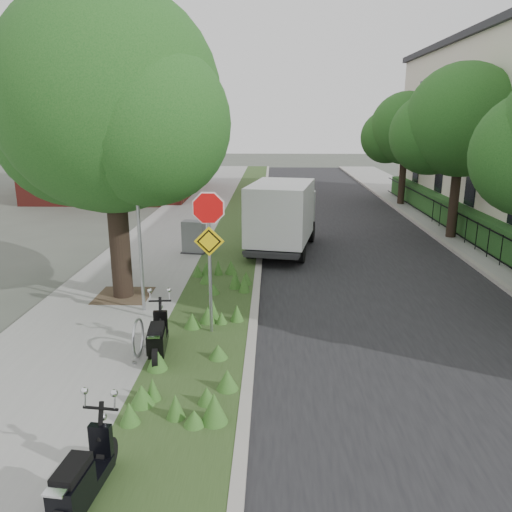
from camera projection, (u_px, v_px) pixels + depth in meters
The scene contains 20 objects.
ground at pixel (275, 349), 10.42m from camera, with size 120.00×120.00×0.00m, color #4C5147.
sidewalk_near at pixel (169, 236), 20.17m from camera, with size 3.50×60.00×0.12m, color gray.
verge at pixel (237, 236), 20.08m from camera, with size 2.00×60.00×0.12m, color #2F451D.
kerb_near at pixel (262, 237), 20.05m from camera, with size 0.20×60.00×0.13m, color #9E9991.
road at pixel (349, 239), 19.95m from camera, with size 7.00×60.00×0.01m, color black.
kerb_far at pixel (437, 238), 19.83m from camera, with size 0.20×60.00×0.13m, color #9E9991.
footpath_far at pixel (480, 238), 19.78m from camera, with size 3.20×60.00×0.12m, color gray.
street_tree_main at pixel (107, 112), 12.02m from camera, with size 6.21×5.54×7.66m.
bare_post at pixel (139, 230), 11.68m from camera, with size 0.08×0.08×4.00m.
bike_hoop at pixel (138, 338), 9.79m from camera, with size 0.06×0.78×0.77m.
sign_assembly at pixel (209, 234), 10.40m from camera, with size 0.94×0.08×3.22m.
fence_far at pixel (457, 223), 19.65m from camera, with size 0.04×24.00×1.00m.
hedge_far at pixel (475, 223), 19.62m from camera, with size 1.00×24.00×1.10m, color #163F19.
brick_building at pixel (120, 126), 30.78m from camera, with size 9.40×10.40×8.30m.
far_tree_b at pixel (460, 126), 18.72m from camera, with size 4.83×4.31×6.56m.
far_tree_c at pixel (405, 132), 26.53m from camera, with size 4.37×3.89×5.93m.
scooter_near at pixel (158, 341), 9.66m from camera, with size 0.42×1.55×0.74m.
scooter_far at pixel (80, 486), 5.86m from camera, with size 0.43×1.58×0.75m.
box_truck at pixel (283, 213), 17.65m from camera, with size 2.68×5.01×2.15m.
utility_cabinet at pixel (194, 237), 17.33m from camera, with size 0.92×0.68×1.12m.
Camera 1 is at (-0.09, -9.53, 4.65)m, focal length 35.00 mm.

